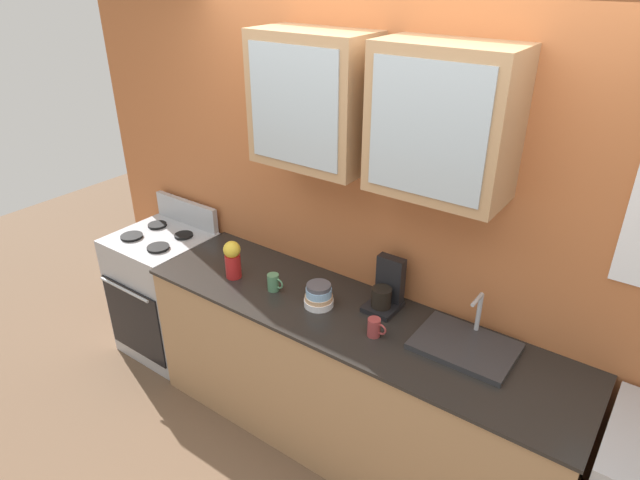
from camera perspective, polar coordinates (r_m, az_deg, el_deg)
ground_plane at (r=3.59m, az=2.73°, el=-19.97°), size 10.00×10.00×0.00m
back_wall_unit at (r=2.97m, az=7.00°, el=3.46°), size 4.60×0.44×2.63m
counter at (r=3.27m, az=2.91°, el=-14.47°), size 2.53×0.66×0.92m
stove_range at (r=4.15m, az=-15.71°, el=-5.29°), size 0.62×0.63×1.10m
sink_faucet at (r=2.83m, az=14.87°, el=-10.51°), size 0.48×0.35×0.25m
bowl_stack at (r=3.02m, az=-0.13°, el=-5.82°), size 0.16×0.16×0.13m
vase at (r=3.29m, az=-9.10°, el=-1.93°), size 0.10×0.10×0.24m
cup_near_sink at (r=2.82m, az=5.69°, el=-9.06°), size 0.10×0.07×0.10m
cup_near_bowls at (r=3.17m, az=-4.85°, el=-4.42°), size 0.11×0.07×0.10m
coffee_maker at (r=3.01m, az=6.92°, el=-5.17°), size 0.17×0.20×0.29m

